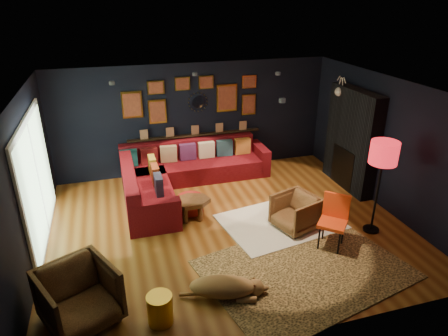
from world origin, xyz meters
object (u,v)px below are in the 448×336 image
object	(u,v)px
coffee_table	(191,203)
floor_lamp	(383,157)
pouf	(191,204)
armchair_right	(296,211)
gold_stool	(160,309)
sectional	(177,175)
armchair_left	(79,294)
orange_chair	(334,217)
dog	(222,284)

from	to	relation	value
coffee_table	floor_lamp	distance (m)	3.57
coffee_table	pouf	bearing A→B (deg)	81.18
armchair_right	gold_stool	bearing A→B (deg)	-77.67
sectional	armchair_left	world-z (taller)	armchair_left
sectional	orange_chair	world-z (taller)	orange_chair
armchair_left	floor_lamp	xyz separation A→B (m)	(5.05, 0.84, 1.02)
sectional	dog	distance (m)	3.61
sectional	floor_lamp	bearing A→B (deg)	-41.04
pouf	orange_chair	distance (m)	2.79
coffee_table	armchair_right	size ratio (longest dim) A/B	1.06
armchair_left	dog	xyz separation A→B (m)	(1.93, -0.06, -0.23)
pouf	floor_lamp	bearing A→B (deg)	-27.35
armchair_right	orange_chair	world-z (taller)	orange_chair
pouf	gold_stool	bearing A→B (deg)	-110.02
dog	sectional	bearing A→B (deg)	107.17
floor_lamp	dog	size ratio (longest dim) A/B	1.34
armchair_left	armchair_right	bearing A→B (deg)	-6.87
sectional	armchair_right	bearing A→B (deg)	-51.29
coffee_table	pouf	distance (m)	0.28
sectional	floor_lamp	distance (m)	4.29
armchair_right	floor_lamp	size ratio (longest dim) A/B	0.42
sectional	floor_lamp	xyz separation A→B (m)	(3.11, -2.71, 1.15)
coffee_table	floor_lamp	world-z (taller)	floor_lamp
coffee_table	orange_chair	distance (m)	2.65
armchair_right	armchair_left	bearing A→B (deg)	-88.82
armchair_left	orange_chair	world-z (taller)	orange_chair
armchair_right	gold_stool	world-z (taller)	armchair_right
armchair_right	dog	size ratio (longest dim) A/B	0.56
armchair_right	floor_lamp	world-z (taller)	floor_lamp
armchair_left	gold_stool	bearing A→B (deg)	-43.02
gold_stool	orange_chair	xyz separation A→B (m)	(3.11, 0.95, 0.34)
sectional	dog	bearing A→B (deg)	-90.16
gold_stool	orange_chair	size ratio (longest dim) A/B	0.45
armchair_left	pouf	bearing A→B (deg)	24.31
coffee_table	armchair_left	world-z (taller)	armchair_left
armchair_left	floor_lamp	world-z (taller)	floor_lamp
coffee_table	dog	distance (m)	2.25
coffee_table	gold_stool	xyz separation A→B (m)	(-0.95, -2.48, -0.12)
coffee_table	floor_lamp	bearing A→B (deg)	-23.46
coffee_table	armchair_right	xyz separation A→B (m)	(1.78, -0.87, 0.03)
floor_lamp	dog	world-z (taller)	floor_lamp
pouf	armchair_left	distance (m)	3.14
armchair_right	orange_chair	size ratio (longest dim) A/B	0.77
floor_lamp	dog	distance (m)	3.48
pouf	armchair_left	xyz separation A→B (m)	(-1.99, -2.42, 0.26)
sectional	armchair_left	bearing A→B (deg)	-118.61
orange_chair	floor_lamp	world-z (taller)	floor_lamp
dog	armchair_right	bearing A→B (deg)	54.73
pouf	gold_stool	size ratio (longest dim) A/B	1.19
armchair_left	armchair_right	distance (m)	3.95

